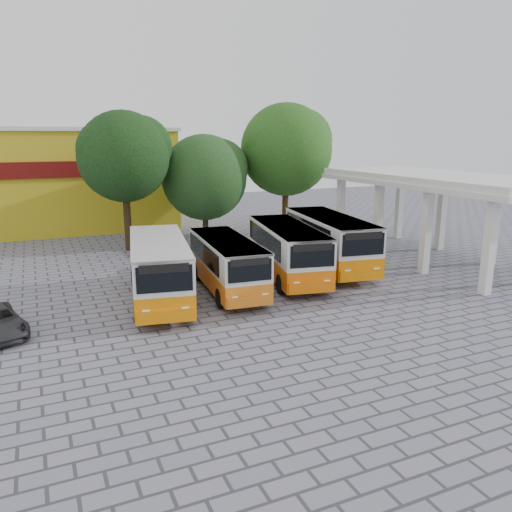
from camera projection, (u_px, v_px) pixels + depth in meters
name	position (u px, v px, depth m)	size (l,w,h in m)	color
ground	(322.00, 300.00, 23.88)	(90.00, 90.00, 0.00)	slate
terminal_shelter	(438.00, 182.00, 30.44)	(6.80, 15.80, 5.40)	silver
shophouse_block	(47.00, 179.00, 41.63)	(20.40, 10.40, 8.30)	#B39E14
bus_far_left	(159.00, 266.00, 23.36)	(3.87, 8.52, 2.95)	orange
bus_centre_left	(227.00, 261.00, 24.91)	(2.88, 7.56, 2.66)	orange
bus_centre_right	(287.00, 248.00, 27.10)	(3.92, 8.46, 2.92)	#ED6603
bus_far_right	(329.00, 239.00, 29.19)	(3.93, 8.90, 3.09)	orange
tree_left	(125.00, 154.00, 32.87)	(6.30, 6.00, 9.32)	#372712
tree_middle	(205.00, 175.00, 36.54)	(6.57, 6.26, 7.81)	#332715
tree_right	(287.00, 147.00, 38.99)	(7.54, 7.18, 10.18)	#432D13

